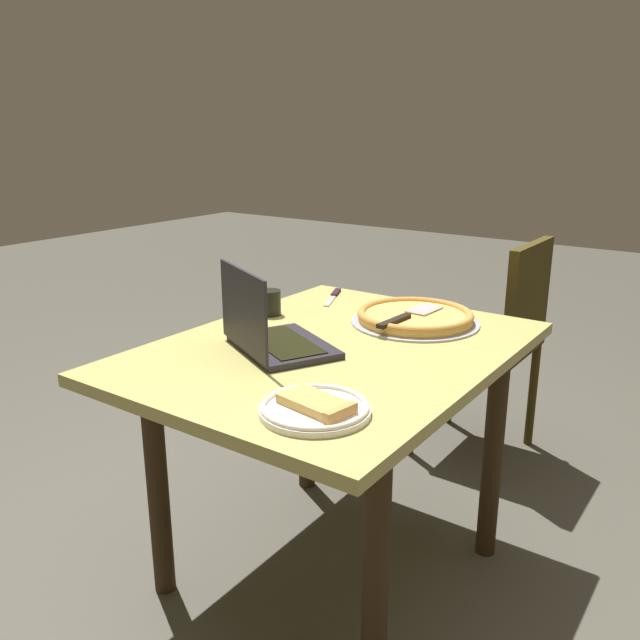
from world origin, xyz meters
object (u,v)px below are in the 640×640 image
pizza_plate (315,408)px  chair_near (495,333)px  dining_table (333,381)px  table_knife (334,296)px  drink_cup (270,302)px  pizza_tray (415,317)px  laptop (270,334)px

pizza_plate → chair_near: 1.36m
dining_table → table_knife: table_knife is taller
drink_cup → chair_near: (0.82, -0.44, -0.24)m
table_knife → dining_table: bearing=-146.2°
pizza_plate → pizza_tray: (0.69, 0.13, 0.01)m
dining_table → drink_cup: size_ratio=14.04×
pizza_plate → drink_cup: drink_cup is taller
dining_table → chair_near: 0.97m
laptop → pizza_plate: (-0.25, -0.32, -0.04)m
dining_table → chair_near: bearing=-6.4°
drink_cup → pizza_plate: bearing=-133.6°
chair_near → pizza_tray: bearing=177.8°
laptop → drink_cup: (0.27, 0.22, -0.01)m
pizza_tray → chair_near: chair_near is taller
dining_table → pizza_plate: pizza_plate is taller
pizza_plate → drink_cup: size_ratio=2.96×
table_knife → drink_cup: drink_cup is taller
drink_cup → chair_near: bearing=-28.0°
pizza_tray → dining_table: bearing=165.3°
dining_table → drink_cup: 0.38m
laptop → table_knife: bearing=17.7°
dining_table → pizza_tray: 0.35m
laptop → drink_cup: size_ratio=4.60×
dining_table → pizza_tray: bearing=-14.7°
pizza_tray → table_knife: bearing=72.3°
laptop → chair_near: 1.14m
pizza_tray → table_knife: size_ratio=1.82×
pizza_plate → drink_cup: bearing=46.4°
pizza_tray → chair_near: 0.68m
dining_table → pizza_tray: (0.32, -0.08, 0.12)m
laptop → pizza_plate: laptop is taller
pizza_plate → chair_near: bearing=4.5°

